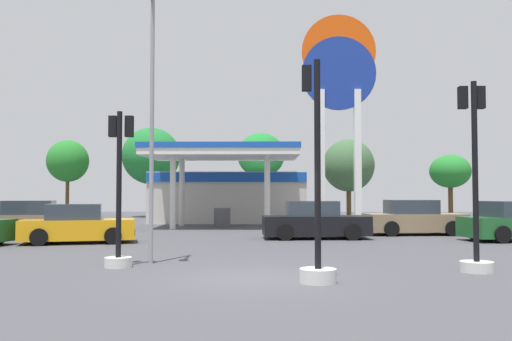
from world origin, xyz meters
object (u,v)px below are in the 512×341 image
station_pole_sign (339,89)px  car_4 (26,220)px  tree_1 (151,156)px  tree_2 (261,155)px  traffic_signal_0 (317,223)px  car_0 (78,225)px  tree_3 (349,166)px  traffic_signal_1 (119,207)px  tree_4 (450,172)px  corner_streetlamp (151,103)px  car_2 (414,219)px  traffic_signal_2 (475,205)px  car_1 (315,222)px  tree_0 (68,161)px

station_pole_sign → car_4: size_ratio=2.69×
tree_1 → tree_2: (9.06, -2.29, -0.12)m
traffic_signal_0 → car_0: bearing=132.3°
station_pole_sign → tree_3: bearing=77.8°
traffic_signal_1 → tree_4: size_ratio=0.83×
traffic_signal_0 → tree_3: tree_3 is taller
station_pole_sign → tree_1: bearing=141.2°
tree_4 → corner_streetlamp: bearing=-122.3°
tree_1 → tree_2: size_ratio=1.10×
traffic_signal_1 → tree_2: size_ratio=0.62×
car_2 → tree_3: bearing=91.7°
car_0 → traffic_signal_2: (12.61, -7.60, 0.96)m
car_1 → tree_3: tree_3 is taller
tree_0 → tree_3: 22.75m
car_2 → tree_2: bearing=114.0°
traffic_signal_2 → tree_0: (-21.39, 30.59, 2.92)m
tree_1 → corner_streetlamp: size_ratio=0.98×
tree_2 → car_0: bearing=-108.6°
car_0 → tree_4: (22.04, 22.00, 2.97)m
car_1 → tree_3: (4.37, 18.87, 3.37)m
station_pole_sign → tree_2: station_pole_sign is taller
tree_0 → car_2: bearing=-38.5°
traffic_signal_0 → traffic_signal_2: traffic_signal_0 is taller
car_1 → tree_0: 27.91m
tree_2 → car_2: bearing=-66.0°
car_4 → traffic_signal_2: 19.82m
station_pole_sign → tree_3: 10.19m
car_0 → car_4: size_ratio=0.95×
tree_2 → corner_streetlamp: bearing=-96.1°
tree_4 → corner_streetlamp: corner_streetlamp is taller
car_1 → car_4: (-13.17, 1.42, -0.00)m
tree_1 → traffic_signal_0: bearing=-72.2°
station_pole_sign → tree_4: (10.11, 9.92, -4.71)m
tree_2 → car_1: bearing=-82.6°
traffic_signal_1 → tree_0: size_ratio=0.66×
car_2 → traffic_signal_2: traffic_signal_2 is taller
car_2 → tree_4: bearing=66.3°
traffic_signal_1 → corner_streetlamp: corner_streetlamp is taller
car_2 → corner_streetlamp: bearing=-133.4°
station_pole_sign → corner_streetlamp: (-7.77, -18.36, -3.89)m
car_0 → tree_0: tree_0 is taller
traffic_signal_1 → tree_4: (18.57, 28.85, 2.08)m
traffic_signal_0 → tree_2: tree_2 is taller
traffic_signal_0 → tree_4: 34.21m
car_4 → corner_streetlamp: size_ratio=0.64×
tree_1 → traffic_signal_1: bearing=-79.7°
car_4 → tree_4: size_ratio=0.96×
tree_2 → corner_streetlamp: corner_streetlamp is taller
tree_0 → corner_streetlamp: 32.00m
traffic_signal_2 → tree_4: size_ratio=0.95×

